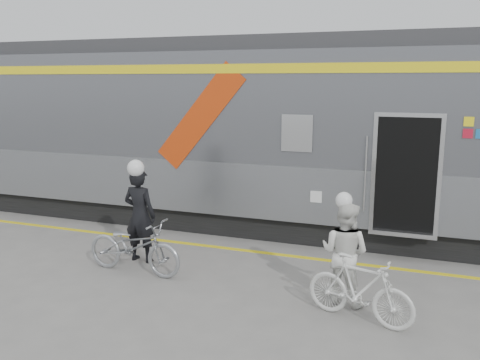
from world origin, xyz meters
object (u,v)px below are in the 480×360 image
at_px(man, 140,215).
at_px(bicycle_right, 360,289).
at_px(bicycle_left, 134,246).
at_px(woman, 345,253).

bearing_deg(man, bicycle_right, 168.87).
xyz_separation_m(bicycle_left, bicycle_right, (3.82, -0.49, -0.01)).
height_order(bicycle_left, woman, woman).
bearing_deg(bicycle_left, man, 23.37).
height_order(man, woman, man).
bearing_deg(woman, bicycle_right, 135.01).
height_order(bicycle_left, bicycle_right, bicycle_left).
relative_size(woman, bicycle_right, 0.99).
distance_m(man, bicycle_left, 0.70).
bearing_deg(bicycle_left, woman, -85.65).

